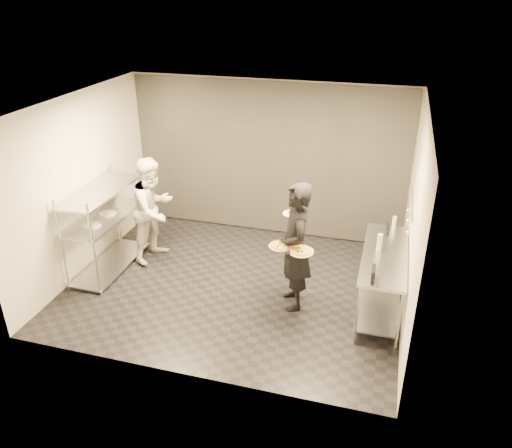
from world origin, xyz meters
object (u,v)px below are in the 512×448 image
(pizza_plate_near, at_px, (280,245))
(bottle_dark, at_px, (388,228))
(chef, at_px, (154,209))
(prep_counter, at_px, (383,272))
(pizza_plate_far, at_px, (301,251))
(bottle_clear, at_px, (394,223))
(pos_monitor, at_px, (373,274))
(pass_rack, at_px, (105,225))
(salad_plate, at_px, (292,212))
(bottle_green, at_px, (380,242))
(waiter, at_px, (295,247))

(pizza_plate_near, height_order, bottle_dark, bottle_dark)
(chef, bearing_deg, bottle_dark, -75.00)
(prep_counter, bearing_deg, pizza_plate_far, -157.49)
(prep_counter, height_order, bottle_clear, bottle_clear)
(bottle_dark, bearing_deg, pizza_plate_far, -136.30)
(pos_monitor, bearing_deg, pass_rack, 168.63)
(pizza_plate_near, relative_size, salad_plate, 1.22)
(chef, distance_m, salad_plate, 2.48)
(pass_rack, distance_m, bottle_green, 4.25)
(bottle_green, height_order, bottle_dark, bottle_green)
(pizza_plate_far, relative_size, pos_monitor, 1.50)
(pizza_plate_near, bearing_deg, pizza_plate_far, -8.69)
(prep_counter, bearing_deg, salad_plate, 177.15)
(pizza_plate_near, height_order, bottle_clear, bottle_clear)
(pass_rack, xyz_separation_m, waiter, (3.12, -0.21, 0.18))
(pizza_plate_near, distance_m, pizza_plate_far, 0.30)
(waiter, relative_size, salad_plate, 7.44)
(bottle_green, distance_m, bottle_clear, 0.75)
(waiter, bearing_deg, pos_monitor, 42.33)
(prep_counter, bearing_deg, bottle_green, 142.09)
(waiter, distance_m, bottle_green, 1.16)
(pizza_plate_near, bearing_deg, salad_plate, 83.71)
(chef, bearing_deg, pizza_plate_near, -97.52)
(chef, xyz_separation_m, bottle_dark, (3.73, 0.07, 0.13))
(bottle_clear, bearing_deg, pass_rack, -169.69)
(chef, relative_size, pizza_plate_near, 5.72)
(waiter, distance_m, salad_plate, 0.50)
(waiter, bearing_deg, bottle_green, 81.42)
(waiter, xyz_separation_m, bottle_dark, (1.21, 0.80, 0.07))
(pizza_plate_far, height_order, pos_monitor, pos_monitor)
(bottle_dark, bearing_deg, bottle_green, -99.74)
(prep_counter, xyz_separation_m, chef, (-3.73, 0.52, 0.26))
(prep_counter, xyz_separation_m, bottle_green, (-0.09, 0.07, 0.42))
(pass_rack, distance_m, waiter, 3.13)
(pizza_plate_far, distance_m, bottle_green, 1.12)
(prep_counter, bearing_deg, pizza_plate_near, -163.65)
(waiter, bearing_deg, pass_rack, -116.71)
(pass_rack, height_order, pizza_plate_far, pass_rack)
(pizza_plate_far, bearing_deg, bottle_clear, 46.89)
(pizza_plate_near, height_order, pizza_plate_far, pizza_plate_near)
(pass_rack, relative_size, prep_counter, 0.89)
(pos_monitor, bearing_deg, pizza_plate_far, 162.72)
(bottle_clear, bearing_deg, chef, -175.76)
(salad_plate, height_order, bottle_dark, salad_plate)
(pass_rack, xyz_separation_m, bottle_dark, (4.33, 0.59, 0.25))
(pass_rack, relative_size, pizza_plate_far, 4.66)
(prep_counter, xyz_separation_m, pizza_plate_far, (-1.09, -0.45, 0.41))
(waiter, bearing_deg, pizza_plate_near, -64.35)
(bottle_green, height_order, bottle_clear, bottle_green)
(prep_counter, relative_size, salad_plate, 7.09)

